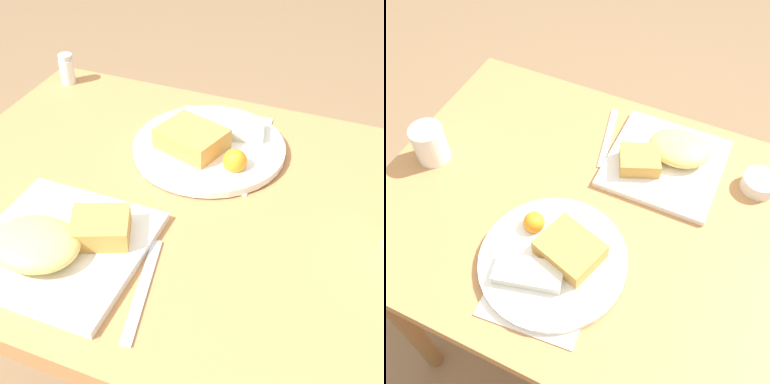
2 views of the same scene
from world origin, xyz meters
TOP-DOWN VIEW (x-y plane):
  - dining_table at (0.00, 0.00)m, footprint 0.91×0.71m
  - menu_card at (-0.00, 0.16)m, footprint 0.21×0.28m
  - plate_square_near at (-0.12, -0.19)m, footprint 0.25×0.25m
  - plate_oval_far at (0.00, 0.14)m, footprint 0.29×0.29m
  - salt_shaker at (-0.40, 0.29)m, footprint 0.03×0.03m
  - butter_knife at (0.03, -0.21)m, footprint 0.06×0.19m

SIDE VIEW (x-z plane):
  - dining_table at x=0.00m, z-range 0.27..1.00m
  - menu_card at x=0.00m, z-range 0.74..0.74m
  - butter_knife at x=0.03m, z-range 0.74..0.74m
  - plate_oval_far at x=0.00m, z-range 0.73..0.78m
  - plate_square_near at x=-0.12m, z-range 0.73..0.79m
  - salt_shaker at x=-0.40m, z-range 0.73..0.80m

